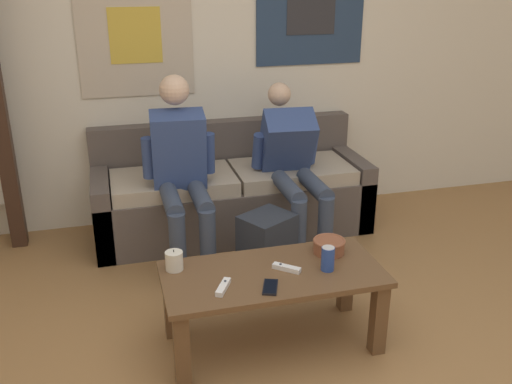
# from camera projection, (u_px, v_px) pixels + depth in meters

# --- Properties ---
(wall_back) EXTENTS (10.00, 0.07, 2.55)m
(wall_back) POSITION_uv_depth(u_px,v_px,m) (206.00, 48.00, 4.08)
(wall_back) COLOR silver
(wall_back) RESTS_ON ground_plane
(couch) EXTENTS (1.95, 0.69, 0.76)m
(couch) POSITION_uv_depth(u_px,v_px,m) (232.00, 194.00, 4.16)
(couch) COLOR #564C47
(couch) RESTS_ON ground_plane
(coffee_table) EXTENTS (1.09, 0.51, 0.42)m
(coffee_table) POSITION_uv_depth(u_px,v_px,m) (273.00, 286.00, 2.83)
(coffee_table) COLOR brown
(coffee_table) RESTS_ON ground_plane
(person_seated_adult) EXTENTS (0.47, 0.82, 1.19)m
(person_seated_adult) POSITION_uv_depth(u_px,v_px,m) (182.00, 168.00, 3.58)
(person_seated_adult) COLOR #384256
(person_seated_adult) RESTS_ON ground_plane
(person_seated_teen) EXTENTS (0.47, 1.00, 1.07)m
(person_seated_teen) POSITION_uv_depth(u_px,v_px,m) (293.00, 163.00, 3.83)
(person_seated_teen) COLOR #384256
(person_seated_teen) RESTS_ON ground_plane
(backpack) EXTENTS (0.38, 0.37, 0.42)m
(backpack) POSITION_uv_depth(u_px,v_px,m) (268.00, 249.00, 3.50)
(backpack) COLOR #282D38
(backpack) RESTS_ON ground_plane
(ceramic_bowl) EXTENTS (0.17, 0.17, 0.08)m
(ceramic_bowl) POSITION_uv_depth(u_px,v_px,m) (329.00, 245.00, 2.97)
(ceramic_bowl) COLOR brown
(ceramic_bowl) RESTS_ON coffee_table
(pillar_candle) EXTENTS (0.09, 0.09, 0.11)m
(pillar_candle) POSITION_uv_depth(u_px,v_px,m) (174.00, 261.00, 2.80)
(pillar_candle) COLOR silver
(pillar_candle) RESTS_ON coffee_table
(drink_can_blue) EXTENTS (0.07, 0.07, 0.12)m
(drink_can_blue) POSITION_uv_depth(u_px,v_px,m) (328.00, 259.00, 2.80)
(drink_can_blue) COLOR #28479E
(drink_can_blue) RESTS_ON coffee_table
(game_controller_near_left) EXTENTS (0.10, 0.14, 0.03)m
(game_controller_near_left) POSITION_uv_depth(u_px,v_px,m) (223.00, 287.00, 2.64)
(game_controller_near_left) COLOR white
(game_controller_near_left) RESTS_ON coffee_table
(game_controller_near_right) EXTENTS (0.13, 0.12, 0.03)m
(game_controller_near_right) POSITION_uv_depth(u_px,v_px,m) (287.00, 268.00, 2.81)
(game_controller_near_right) COLOR white
(game_controller_near_right) RESTS_ON coffee_table
(cell_phone) EXTENTS (0.11, 0.15, 0.01)m
(cell_phone) POSITION_uv_depth(u_px,v_px,m) (270.00, 287.00, 2.66)
(cell_phone) COLOR black
(cell_phone) RESTS_ON coffee_table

